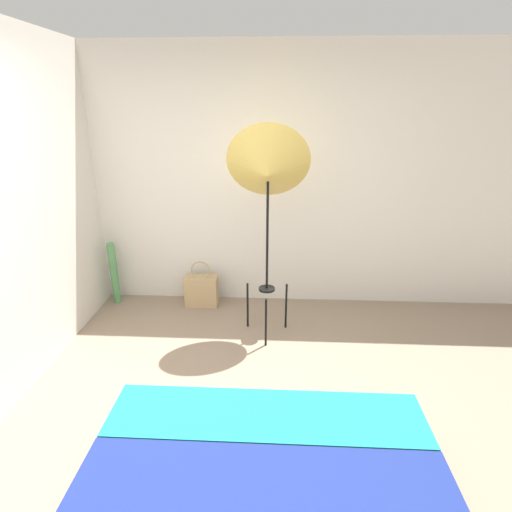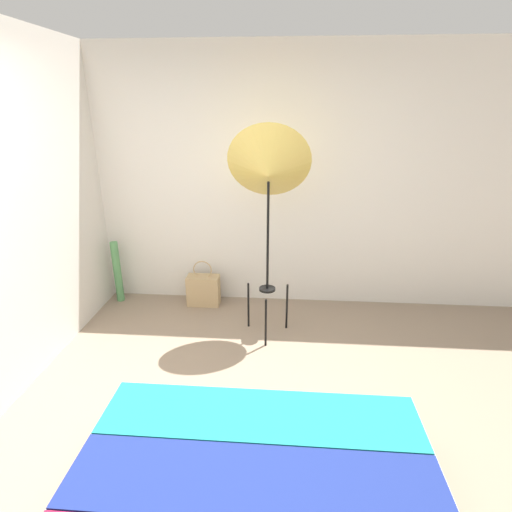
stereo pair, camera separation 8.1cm
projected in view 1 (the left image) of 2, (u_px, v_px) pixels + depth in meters
The scene contains 6 objects.
ground_plane at pixel (221, 458), 2.45m from camera, with size 14.00×14.00×0.00m, color gray.
wall_back at pixel (246, 182), 4.04m from camera, with size 8.00×0.05×2.60m.
wall_side_left at pixel (25, 209), 3.00m from camera, with size 0.05×8.00×2.60m.
photo_umbrella at pixel (268, 170), 3.25m from camera, with size 0.71×0.50×1.91m.
tote_bag at pixel (201, 290), 4.27m from camera, with size 0.34×0.17×0.50m.
paper_roll at pixel (114, 273), 4.27m from camera, with size 0.08×0.08×0.68m.
Camera 1 is at (0.31, -1.84, 2.04)m, focal length 28.00 mm.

